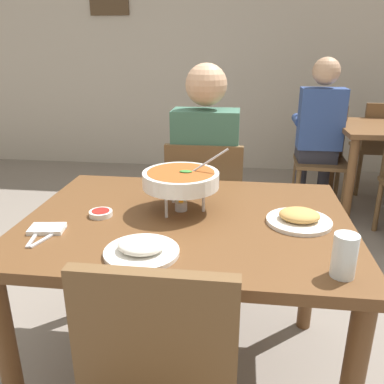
{
  "coord_description": "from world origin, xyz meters",
  "views": [
    {
      "loc": [
        0.19,
        -1.4,
        1.39
      ],
      "look_at": [
        0.0,
        0.15,
        0.82
      ],
      "focal_mm": 37.43,
      "sensor_mm": 36.0,
      "label": 1
    }
  ],
  "objects_px": {
    "chair_bg_corner": "(381,143)",
    "appetizer_plate": "(299,219)",
    "drink_glass": "(344,258)",
    "patron_bg_middle": "(319,127)",
    "diner_main": "(206,166)",
    "dining_table_main": "(187,243)",
    "chair_diner_main": "(205,207)",
    "curry_bowl": "(181,180)",
    "rice_plate": "(141,249)",
    "chair_bg_middle": "(320,152)",
    "sauce_dish": "(101,213)"
  },
  "relations": [
    {
      "from": "chair_bg_corner",
      "to": "appetizer_plate",
      "type": "bearing_deg",
      "value": -113.28
    },
    {
      "from": "drink_glass",
      "to": "chair_bg_corner",
      "type": "distance_m",
      "value": 3.12
    },
    {
      "from": "patron_bg_middle",
      "to": "diner_main",
      "type": "bearing_deg",
      "value": -123.18
    },
    {
      "from": "dining_table_main",
      "to": "chair_bg_corner",
      "type": "relative_size",
      "value": 1.38
    },
    {
      "from": "chair_diner_main",
      "to": "curry_bowl",
      "type": "relative_size",
      "value": 2.71
    },
    {
      "from": "curry_bowl",
      "to": "rice_plate",
      "type": "xyz_separation_m",
      "value": [
        -0.07,
        -0.37,
        -0.11
      ]
    },
    {
      "from": "curry_bowl",
      "to": "chair_bg_middle",
      "type": "relative_size",
      "value": 0.37
    },
    {
      "from": "appetizer_plate",
      "to": "chair_bg_corner",
      "type": "bearing_deg",
      "value": 66.72
    },
    {
      "from": "appetizer_plate",
      "to": "patron_bg_middle",
      "type": "distance_m",
      "value": 2.12
    },
    {
      "from": "patron_bg_middle",
      "to": "dining_table_main",
      "type": "bearing_deg",
      "value": -112.14
    },
    {
      "from": "curry_bowl",
      "to": "appetizer_plate",
      "type": "relative_size",
      "value": 1.39
    },
    {
      "from": "dining_table_main",
      "to": "chair_diner_main",
      "type": "height_order",
      "value": "chair_diner_main"
    },
    {
      "from": "chair_diner_main",
      "to": "chair_bg_middle",
      "type": "xyz_separation_m",
      "value": [
        0.89,
        1.41,
        0.0
      ]
    },
    {
      "from": "diner_main",
      "to": "rice_plate",
      "type": "bearing_deg",
      "value": -95.44
    },
    {
      "from": "chair_diner_main",
      "to": "diner_main",
      "type": "xyz_separation_m",
      "value": [
        0.0,
        0.03,
        0.24
      ]
    },
    {
      "from": "appetizer_plate",
      "to": "chair_bg_corner",
      "type": "relative_size",
      "value": 0.27
    },
    {
      "from": "sauce_dish",
      "to": "chair_bg_middle",
      "type": "bearing_deg",
      "value": 60.75
    },
    {
      "from": "dining_table_main",
      "to": "drink_glass",
      "type": "xyz_separation_m",
      "value": [
        0.5,
        -0.36,
        0.17
      ]
    },
    {
      "from": "drink_glass",
      "to": "patron_bg_middle",
      "type": "bearing_deg",
      "value": 81.88
    },
    {
      "from": "dining_table_main",
      "to": "rice_plate",
      "type": "bearing_deg",
      "value": -108.79
    },
    {
      "from": "chair_diner_main",
      "to": "rice_plate",
      "type": "distance_m",
      "value": 1.1
    },
    {
      "from": "curry_bowl",
      "to": "chair_bg_corner",
      "type": "bearing_deg",
      "value": 58.05
    },
    {
      "from": "diner_main",
      "to": "chair_bg_middle",
      "type": "relative_size",
      "value": 1.46
    },
    {
      "from": "drink_glass",
      "to": "patron_bg_middle",
      "type": "height_order",
      "value": "patron_bg_middle"
    },
    {
      "from": "dining_table_main",
      "to": "appetizer_plate",
      "type": "xyz_separation_m",
      "value": [
        0.42,
        -0.0,
        0.13
      ]
    },
    {
      "from": "sauce_dish",
      "to": "chair_bg_corner",
      "type": "distance_m",
      "value": 3.21
    },
    {
      "from": "appetizer_plate",
      "to": "chair_bg_corner",
      "type": "height_order",
      "value": "chair_bg_corner"
    },
    {
      "from": "sauce_dish",
      "to": "drink_glass",
      "type": "relative_size",
      "value": 0.69
    },
    {
      "from": "diner_main",
      "to": "chair_bg_middle",
      "type": "bearing_deg",
      "value": 57.14
    },
    {
      "from": "diner_main",
      "to": "curry_bowl",
      "type": "relative_size",
      "value": 3.94
    },
    {
      "from": "dining_table_main",
      "to": "chair_bg_middle",
      "type": "relative_size",
      "value": 1.38
    },
    {
      "from": "chair_diner_main",
      "to": "drink_glass",
      "type": "bearing_deg",
      "value": -65.77
    },
    {
      "from": "chair_bg_middle",
      "to": "chair_diner_main",
      "type": "bearing_deg",
      "value": -122.25
    },
    {
      "from": "diner_main",
      "to": "patron_bg_middle",
      "type": "relative_size",
      "value": 1.0
    },
    {
      "from": "appetizer_plate",
      "to": "diner_main",
      "type": "bearing_deg",
      "value": 118.06
    },
    {
      "from": "curry_bowl",
      "to": "patron_bg_middle",
      "type": "xyz_separation_m",
      "value": [
        0.88,
        2.0,
        -0.15
      ]
    },
    {
      "from": "dining_table_main",
      "to": "sauce_dish",
      "type": "distance_m",
      "value": 0.36
    },
    {
      "from": "diner_main",
      "to": "curry_bowl",
      "type": "height_order",
      "value": "diner_main"
    },
    {
      "from": "dining_table_main",
      "to": "sauce_dish",
      "type": "xyz_separation_m",
      "value": [
        -0.33,
        -0.03,
        0.12
      ]
    },
    {
      "from": "chair_bg_middle",
      "to": "chair_bg_corner",
      "type": "xyz_separation_m",
      "value": [
        0.64,
        0.41,
        0.0
      ]
    },
    {
      "from": "curry_bowl",
      "to": "drink_glass",
      "type": "bearing_deg",
      "value": -38.6
    },
    {
      "from": "appetizer_plate",
      "to": "drink_glass",
      "type": "xyz_separation_m",
      "value": [
        0.08,
        -0.35,
        0.04
      ]
    },
    {
      "from": "chair_bg_middle",
      "to": "sauce_dish",
      "type": "bearing_deg",
      "value": -119.25
    },
    {
      "from": "dining_table_main",
      "to": "rice_plate",
      "type": "relative_size",
      "value": 5.17
    },
    {
      "from": "chair_bg_middle",
      "to": "patron_bg_middle",
      "type": "xyz_separation_m",
      "value": [
        -0.05,
        -0.09,
        0.24
      ]
    },
    {
      "from": "drink_glass",
      "to": "chair_bg_middle",
      "type": "bearing_deg",
      "value": 81.11
    },
    {
      "from": "rice_plate",
      "to": "dining_table_main",
      "type": "bearing_deg",
      "value": 71.21
    },
    {
      "from": "drink_glass",
      "to": "appetizer_plate",
      "type": "bearing_deg",
      "value": 102.49
    },
    {
      "from": "curry_bowl",
      "to": "chair_bg_corner",
      "type": "relative_size",
      "value": 0.37
    },
    {
      "from": "dining_table_main",
      "to": "drink_glass",
      "type": "bearing_deg",
      "value": -35.52
    }
  ]
}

